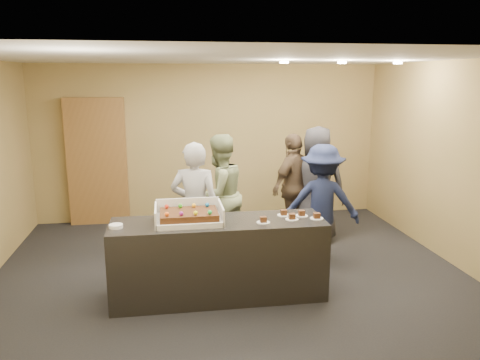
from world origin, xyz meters
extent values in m
plane|color=black|center=(0.00, 0.00, 0.00)|extent=(6.00, 6.00, 0.00)
plane|color=silver|center=(0.00, 0.00, 2.70)|extent=(6.00, 6.00, 0.00)
cube|color=olive|center=(0.00, 2.50, 1.35)|extent=(6.00, 0.04, 2.70)
cube|color=olive|center=(0.00, -2.50, 1.35)|extent=(6.00, 0.04, 2.70)
cube|color=olive|center=(3.00, 0.00, 1.35)|extent=(0.04, 5.00, 2.70)
cube|color=black|center=(-0.23, -0.68, 0.45)|extent=(2.41, 0.72, 0.90)
cube|color=brown|center=(-1.93, 2.41, 1.08)|extent=(0.98, 0.15, 2.15)
cube|color=white|center=(-0.55, -0.68, 0.93)|extent=(0.72, 0.50, 0.06)
cube|color=white|center=(-0.91, -0.68, 1.00)|extent=(0.02, 0.50, 0.20)
cube|color=white|center=(-0.19, -0.68, 1.00)|extent=(0.02, 0.50, 0.20)
cube|color=white|center=(-0.55, -0.43, 1.01)|extent=(0.72, 0.02, 0.22)
cube|color=#3D220E|center=(-0.55, -0.68, 0.99)|extent=(0.63, 0.44, 0.07)
sphere|color=red|center=(-0.79, -0.53, 1.05)|extent=(0.05, 0.05, 0.05)
sphere|color=#2D9719|center=(-0.64, -0.53, 1.05)|extent=(0.05, 0.05, 0.05)
sphere|color=#FFAD1A|center=(-0.49, -0.53, 1.05)|extent=(0.05, 0.05, 0.05)
sphere|color=blue|center=(-0.33, -0.53, 1.05)|extent=(0.05, 0.05, 0.05)
sphere|color=#FA5C15|center=(-0.79, -0.84, 1.05)|extent=(0.05, 0.05, 0.05)
sphere|color=#A12292|center=(-0.64, -0.84, 1.05)|extent=(0.05, 0.05, 0.05)
sphere|color=yellow|center=(-0.49, -0.84, 1.05)|extent=(0.05, 0.05, 0.05)
sphere|color=green|center=(-0.33, -0.84, 1.05)|extent=(0.05, 0.05, 0.05)
cylinder|color=white|center=(-1.33, -0.74, 0.92)|extent=(0.15, 0.15, 0.04)
cylinder|color=white|center=(0.26, -0.81, 0.90)|extent=(0.15, 0.15, 0.01)
cube|color=#3D220E|center=(0.26, -0.81, 0.94)|extent=(0.07, 0.06, 0.06)
cylinder|color=white|center=(0.55, -0.58, 0.90)|extent=(0.15, 0.15, 0.01)
cube|color=#3D220E|center=(0.55, -0.58, 0.94)|extent=(0.07, 0.06, 0.06)
cylinder|color=white|center=(0.60, -0.75, 0.90)|extent=(0.15, 0.15, 0.01)
cube|color=#3D220E|center=(0.60, -0.75, 0.94)|extent=(0.07, 0.06, 0.06)
cylinder|color=white|center=(0.75, -0.64, 0.90)|extent=(0.15, 0.15, 0.01)
cube|color=#3D220E|center=(0.75, -0.64, 0.94)|extent=(0.07, 0.06, 0.06)
cylinder|color=white|center=(0.89, -0.77, 0.90)|extent=(0.15, 0.15, 0.01)
cube|color=#3D220E|center=(0.89, -0.77, 0.94)|extent=(0.07, 0.06, 0.06)
imported|color=#ABABB0|center=(-0.44, 0.07, 0.85)|extent=(0.70, 0.54, 1.70)
imported|color=gray|center=(-0.06, 0.69, 0.86)|extent=(1.05, 0.99, 1.71)
imported|color=#192143|center=(1.31, 0.27, 0.80)|extent=(1.16, 0.87, 1.60)
imported|color=brown|center=(1.16, 1.17, 0.82)|extent=(1.01, 0.91, 1.65)
imported|color=#26252A|center=(1.47, 1.01, 0.88)|extent=(1.02, 0.88, 1.77)
cylinder|color=#FFEAC6|center=(0.80, 0.50, 2.67)|extent=(0.12, 0.12, 0.03)
cylinder|color=#FFEAC6|center=(1.60, 0.50, 2.67)|extent=(0.12, 0.12, 0.03)
cylinder|color=#FFEAC6|center=(2.40, 0.50, 2.67)|extent=(0.12, 0.12, 0.03)
camera|label=1|loc=(-0.78, -5.66, 2.47)|focal=35.00mm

